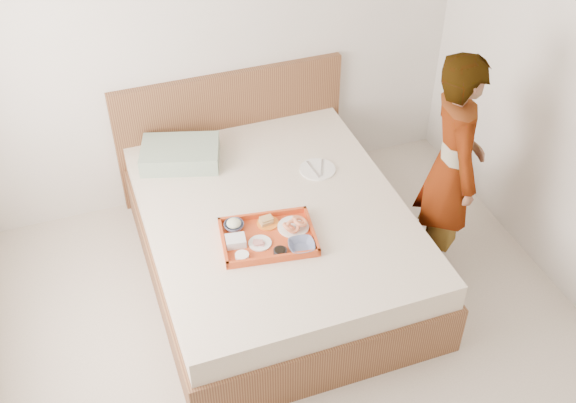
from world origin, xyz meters
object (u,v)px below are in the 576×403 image
at_px(bed, 275,240).
at_px(tray, 268,237).
at_px(dinner_plate, 318,169).
at_px(person, 452,168).

height_order(bed, tray, tray).
height_order(tray, dinner_plate, tray).
height_order(tray, person, person).
height_order(dinner_plate, person, person).
bearing_deg(dinner_plate, tray, -134.64).
height_order(bed, person, person).
bearing_deg(tray, person, 7.72).
bearing_deg(bed, tray, -116.86).
relative_size(bed, tray, 3.69).
distance_m(bed, dinner_plate, 0.55).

